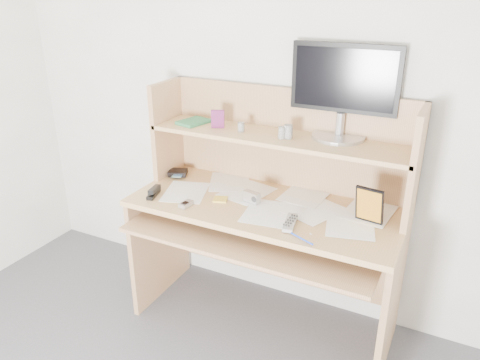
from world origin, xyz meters
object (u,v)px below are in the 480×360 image
at_px(keyboard, 227,217).
at_px(game_case, 369,205).
at_px(tv_remote, 290,223).
at_px(desk, 271,208).
at_px(monitor, 344,89).

bearing_deg(keyboard, game_case, 17.14).
bearing_deg(keyboard, tv_remote, -2.90).
height_order(keyboard, game_case, game_case).
bearing_deg(keyboard, desk, 48.22).
xyz_separation_m(desk, monitor, (0.29, 0.19, 0.63)).
xyz_separation_m(keyboard, tv_remote, (0.38, -0.08, 0.10)).
relative_size(desk, tv_remote, 8.17).
relative_size(tv_remote, game_case, 0.93).
xyz_separation_m(tv_remote, game_case, (0.32, 0.18, 0.08)).
bearing_deg(game_case, keyboard, -163.44).
xyz_separation_m(desk, tv_remote, (0.20, -0.23, 0.07)).
height_order(game_case, monitor, monitor).
relative_size(keyboard, tv_remote, 2.67).
relative_size(desk, monitor, 2.62).
xyz_separation_m(keyboard, monitor, (0.47, 0.34, 0.66)).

